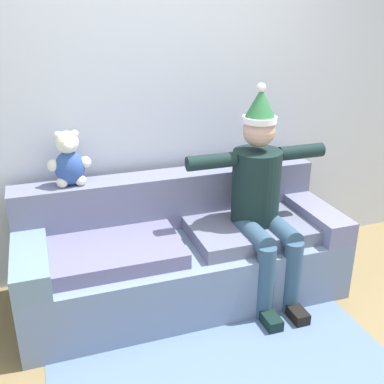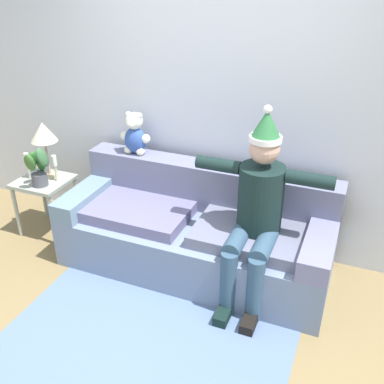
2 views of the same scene
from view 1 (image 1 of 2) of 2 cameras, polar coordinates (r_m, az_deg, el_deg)
name	(u,v)px [view 1 (image 1 of 2)]	position (r m, az deg, el deg)	size (l,w,h in m)	color
back_wall	(158,96)	(3.47, -4.18, 11.67)	(7.00, 0.10, 2.70)	silver
couch	(181,252)	(3.35, -1.39, -7.35)	(2.24, 0.87, 0.83)	slate
person_seated	(262,195)	(3.21, 8.59, -0.38)	(1.02, 0.77, 1.51)	black
teddy_bear	(69,161)	(3.20, -14.91, 3.70)	(0.29, 0.17, 0.38)	#31509E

